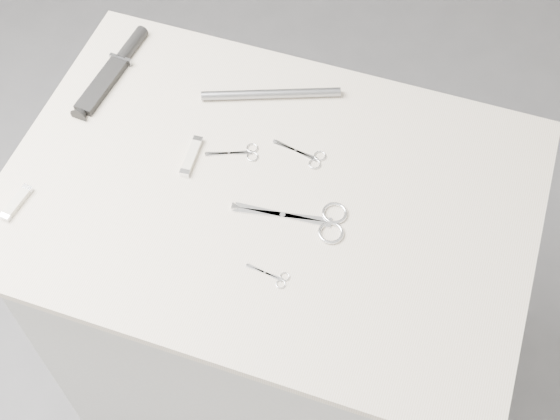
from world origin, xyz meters
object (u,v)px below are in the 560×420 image
(embroidery_scissors_a, at_px, (241,153))
(pocket_knife_b, at_px, (17,203))
(metal_rail, at_px, (271,94))
(sheathed_knife, at_px, (116,66))
(pocket_knife_a, at_px, (192,156))
(large_shears, at_px, (315,220))
(tiny_scissors, at_px, (273,276))
(plinth, at_px, (271,305))
(embroidery_scissors_b, at_px, (307,156))

(embroidery_scissors_a, xyz_separation_m, pocket_knife_b, (-0.35, -0.25, 0.00))
(embroidery_scissors_a, relative_size, metal_rail, 0.36)
(sheathed_knife, bearing_deg, pocket_knife_b, -179.46)
(pocket_knife_a, bearing_deg, metal_rail, -29.98)
(sheathed_knife, xyz_separation_m, pocket_knife_a, (0.24, -0.16, -0.00))
(large_shears, relative_size, sheathed_knife, 0.84)
(tiny_scissors, relative_size, sheathed_knife, 0.32)
(plinth, height_order, metal_rail, metal_rail)
(large_shears, distance_m, tiny_scissors, 0.14)
(pocket_knife_a, xyz_separation_m, metal_rail, (0.09, 0.20, 0.00))
(embroidery_scissors_b, bearing_deg, metal_rail, 143.78)
(pocket_knife_b, distance_m, metal_rail, 0.54)
(tiny_scissors, xyz_separation_m, pocket_knife_a, (-0.23, 0.20, 0.00))
(tiny_scissors, bearing_deg, large_shears, 82.59)
(plinth, distance_m, pocket_knife_a, 0.50)
(plinth, bearing_deg, metal_rail, 107.94)
(embroidery_scissors_b, relative_size, pocket_knife_b, 1.34)
(tiny_scissors, relative_size, metal_rail, 0.28)
(pocket_knife_a, bearing_deg, tiny_scissors, -134.36)
(large_shears, bearing_deg, sheathed_knife, 148.37)
(tiny_scissors, bearing_deg, embroidery_scissors_a, 128.92)
(embroidery_scissors_b, distance_m, tiny_scissors, 0.27)
(metal_rail, bearing_deg, embroidery_scissors_b, -46.19)
(metal_rail, bearing_deg, pocket_knife_b, -131.79)
(embroidery_scissors_a, distance_m, tiny_scissors, 0.28)
(plinth, relative_size, embroidery_scissors_b, 8.28)
(plinth, distance_m, large_shears, 0.48)
(plinth, distance_m, sheathed_knife, 0.66)
(metal_rail, bearing_deg, tiny_scissors, -70.35)
(plinth, bearing_deg, large_shears, -17.73)
(large_shears, bearing_deg, pocket_knife_b, -172.56)
(tiny_scissors, distance_m, metal_rail, 0.42)
(plinth, relative_size, metal_rail, 3.18)
(plinth, xyz_separation_m, tiny_scissors, (0.07, -0.17, 0.47))
(plinth, distance_m, tiny_scissors, 0.50)
(large_shears, relative_size, embroidery_scissors_b, 1.95)
(large_shears, height_order, embroidery_scissors_b, large_shears)
(pocket_knife_a, bearing_deg, pocket_knife_b, 123.13)
(sheathed_knife, bearing_deg, embroidery_scissors_b, -96.55)
(sheathed_knife, height_order, metal_rail, sheathed_knife)
(pocket_knife_b, xyz_separation_m, metal_rail, (0.36, 0.40, 0.00))
(plinth, xyz_separation_m, sheathed_knife, (-0.41, 0.19, 0.48))
(embroidery_scissors_b, relative_size, pocket_knife_a, 1.15)
(plinth, relative_size, embroidery_scissors_a, 8.81)
(tiny_scissors, bearing_deg, embroidery_scissors_b, 102.08)
(plinth, xyz_separation_m, metal_rail, (-0.07, 0.23, 0.48))
(metal_rail, bearing_deg, pocket_knife_a, -115.45)
(large_shears, relative_size, pocket_knife_b, 2.60)
(plinth, relative_size, sheathed_knife, 3.56)
(embroidery_scissors_a, relative_size, pocket_knife_a, 1.08)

